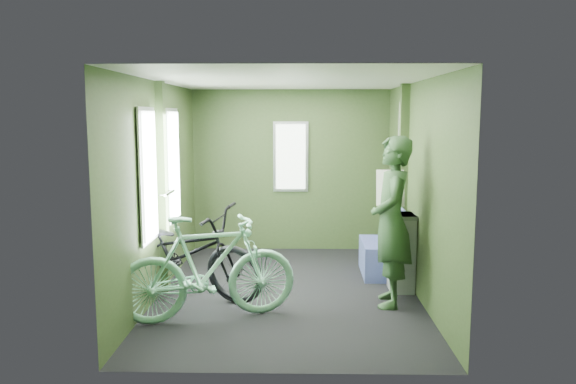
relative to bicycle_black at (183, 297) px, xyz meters
name	(u,v)px	position (x,y,z in m)	size (l,w,h in m)	color
room	(284,162)	(1.08, 0.27, 1.44)	(4.00, 4.02, 2.31)	black
bicycle_black	(183,297)	(0.00, 0.00, 0.00)	(0.66, 1.90, 1.00)	black
bicycle_mint	(209,320)	(0.38, -0.67, 0.00)	(0.48, 1.70, 1.02)	#8BDAB3
passenger	(391,222)	(2.18, -0.18, 0.87)	(0.47, 0.75, 1.74)	#2A4827
waste_box	(401,252)	(2.38, 0.30, 0.43)	(0.25, 0.36, 0.86)	gray
bench_seat	(382,254)	(2.26, 0.93, 0.25)	(0.46, 0.82, 0.86)	navy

